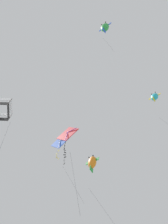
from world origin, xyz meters
name	(u,v)px	position (x,y,z in m)	size (l,w,h in m)	color
kite_fish_near_left	(92,163)	(3.53, -3.45, 27.61)	(3.37, 2.07, 8.20)	orange
kite_fish_near_right	(105,27)	(-3.71, 2.93, 33.85)	(1.22, 0.95, 4.84)	green
kite_diamond_mid_left	(60,142)	(5.27, -1.14, 29.54)	(3.14, 1.96, 8.13)	blue
kite_fish_upper_right	(155,97)	(-2.68, -5.42, 33.37)	(3.06, 2.38, 8.23)	#1EB2C6
kite_box_far_centre	(2,109)	(3.26, 6.36, 25.78)	(2.31, 2.08, 6.49)	white
kite_diamond_highest	(68,135)	(1.30, 1.79, 25.39)	(2.08, 1.12, 8.49)	red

